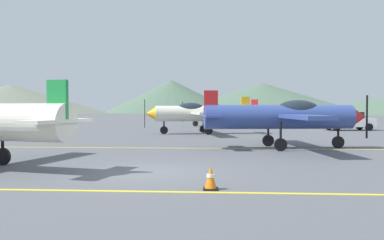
{
  "coord_description": "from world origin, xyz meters",
  "views": [
    {
      "loc": [
        2.32,
        -12.71,
        2.01
      ],
      "look_at": [
        0.53,
        14.0,
        1.2
      ],
      "focal_mm": 38.66,
      "sensor_mm": 36.0,
      "label": 1
    }
  ],
  "objects_px": {
    "airplane_mid": "(285,116)",
    "airplane_back": "(220,111)",
    "car_sedan": "(348,121)",
    "airplane_far": "(199,113)",
    "traffic_cone_side": "(211,178)"
  },
  "relations": [
    {
      "from": "airplane_mid",
      "to": "airplane_far",
      "type": "bearing_deg",
      "value": 113.3
    },
    {
      "from": "airplane_far",
      "to": "car_sedan",
      "type": "height_order",
      "value": "airplane_far"
    },
    {
      "from": "airplane_mid",
      "to": "airplane_far",
      "type": "height_order",
      "value": "same"
    },
    {
      "from": "airplane_back",
      "to": "airplane_mid",
      "type": "bearing_deg",
      "value": -82.14
    },
    {
      "from": "traffic_cone_side",
      "to": "airplane_mid",
      "type": "bearing_deg",
      "value": 71.83
    },
    {
      "from": "car_sedan",
      "to": "traffic_cone_side",
      "type": "height_order",
      "value": "car_sedan"
    },
    {
      "from": "airplane_far",
      "to": "traffic_cone_side",
      "type": "relative_size",
      "value": 16.03
    },
    {
      "from": "airplane_far",
      "to": "airplane_back",
      "type": "bearing_deg",
      "value": 82.35
    },
    {
      "from": "airplane_mid",
      "to": "car_sedan",
      "type": "bearing_deg",
      "value": 64.18
    },
    {
      "from": "airplane_mid",
      "to": "airplane_back",
      "type": "xyz_separation_m",
      "value": [
        -3.16,
        22.91,
        0.0
      ]
    },
    {
      "from": "airplane_mid",
      "to": "traffic_cone_side",
      "type": "distance_m",
      "value": 10.98
    },
    {
      "from": "airplane_mid",
      "to": "airplane_back",
      "type": "distance_m",
      "value": 23.13
    },
    {
      "from": "airplane_mid",
      "to": "car_sedan",
      "type": "relative_size",
      "value": 2.12
    },
    {
      "from": "airplane_back",
      "to": "traffic_cone_side",
      "type": "distance_m",
      "value": 33.3
    },
    {
      "from": "airplane_far",
      "to": "traffic_cone_side",
      "type": "bearing_deg",
      "value": -86.36
    }
  ]
}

